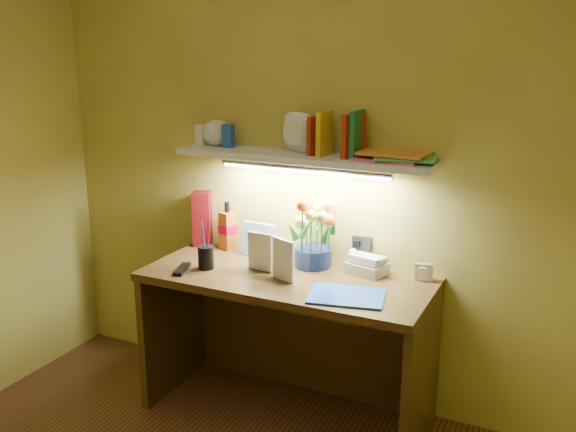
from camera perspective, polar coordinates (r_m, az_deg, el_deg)
The scene contains 13 objects.
desk at distance 3.25m, azimuth -0.13°, elevation -11.52°, with size 1.40×0.60×0.75m, color #37250F.
flower_bouquet at distance 3.19m, azimuth 2.25°, elevation -1.62°, with size 0.21×0.21×0.33m, color #0D193B, non-canonical shape.
telephone at distance 3.14m, azimuth 7.06°, elevation -4.14°, with size 0.18×0.13×0.11m, color beige, non-canonical shape.
desk_clock at distance 3.10m, azimuth 11.99°, elevation -4.88°, with size 0.08×0.04×0.08m, color silver.
whisky_bottle at distance 3.47m, azimuth -5.40°, elevation -0.85°, with size 0.07×0.07×0.26m, color #B45119, non-canonical shape.
whisky_box at distance 3.55m, azimuth -7.64°, elevation -0.24°, with size 0.10×0.10×0.30m, color #56080B.
pen_cup at distance 3.20m, azimuth -7.33°, elevation -2.99°, with size 0.08×0.08×0.19m, color black.
art_card at distance 3.35m, azimuth -2.62°, elevation -2.14°, with size 0.18×0.04×0.18m, color white, non-canonical shape.
tv_remote at distance 3.21m, azimuth -9.41°, elevation -4.68°, with size 0.04×0.16×0.02m, color black.
blue_folder at distance 2.87m, azimuth 5.24°, elevation -7.09°, with size 0.33×0.24×0.01m, color blue.
desk_book_a at distance 3.18m, azimuth -3.56°, elevation -2.96°, with size 0.15×0.02×0.19m, color silver.
desk_book_b at distance 3.07m, azimuth -1.38°, elevation -3.54°, with size 0.15×0.02×0.20m, color white.
wall_shelf at distance 3.12m, azimuth 1.06°, elevation 5.96°, with size 1.30×0.29×0.25m.
Camera 1 is at (1.26, -1.42, 1.84)m, focal length 40.00 mm.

